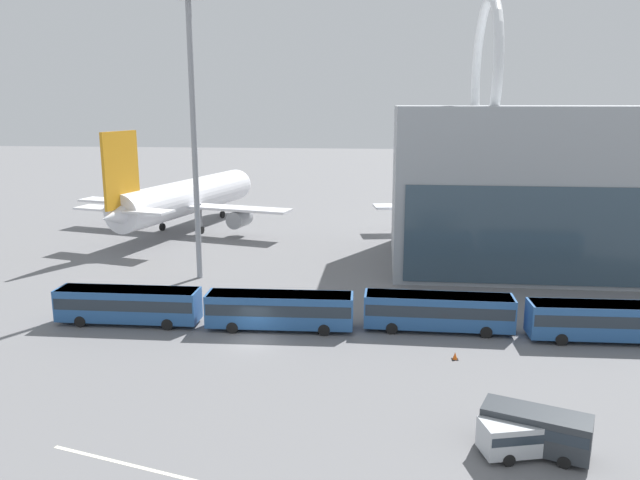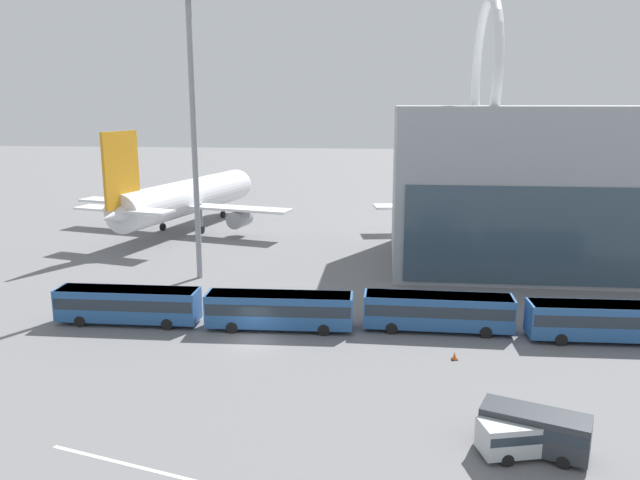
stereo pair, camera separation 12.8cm
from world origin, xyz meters
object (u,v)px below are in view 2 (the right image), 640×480
floodlight_mast (192,95)px  traffic_cone_0 (454,356)px  shuttle_bus_1 (279,308)px  shuttle_bus_2 (438,310)px  service_van_crossing (535,428)px  shuttle_bus_3 (607,319)px  shuttle_bus_0 (128,303)px  airliner_at_gate_near (184,198)px  airliner_at_gate_far (502,200)px  service_van_foreground (528,435)px

floodlight_mast → traffic_cone_0: 38.29m
shuttle_bus_1 → traffic_cone_0: (14.32, -5.08, -1.58)m
shuttle_bus_2 → service_van_crossing: bearing=-77.6°
shuttle_bus_3 → service_van_crossing: size_ratio=2.04×
shuttle_bus_0 → floodlight_mast: size_ratio=0.42×
airliner_at_gate_near → shuttle_bus_3: airliner_at_gate_near is taller
shuttle_bus_2 → airliner_at_gate_near: bearing=132.5°
airliner_at_gate_far → shuttle_bus_3: (0.58, -45.46, -2.80)m
shuttle_bus_2 → traffic_cone_0: bearing=-81.6°
airliner_at_gate_near → airliner_at_gate_far: size_ratio=0.90×
airliner_at_gate_far → shuttle_bus_3: 45.55m
floodlight_mast → traffic_cone_0: size_ratio=50.43×
service_van_foreground → service_van_crossing: 0.60m
service_van_crossing → traffic_cone_0: (-3.03, 12.52, -1.13)m
shuttle_bus_1 → floodlight_mast: 26.26m
airliner_at_gate_near → traffic_cone_0: (35.71, -45.21, -4.76)m
shuttle_bus_2 → shuttle_bus_3: (13.49, -1.00, 0.00)m
airliner_at_gate_far → service_van_crossing: bearing=162.4°
shuttle_bus_2 → service_van_foreground: bearing=-79.1°
shuttle_bus_1 → service_van_crossing: shuttle_bus_1 is taller
airliner_at_gate_near → shuttle_bus_3: size_ratio=3.01×
airliner_at_gate_near → shuttle_bus_1: airliner_at_gate_near is taller
shuttle_bus_0 → floodlight_mast: (1.89, 15.11, 18.05)m
service_van_foreground → shuttle_bus_1: bearing=118.7°
shuttle_bus_3 → traffic_cone_0: bearing=-159.4°
shuttle_bus_3 → floodlight_mast: floodlight_mast is taller
shuttle_bus_0 → floodlight_mast: floodlight_mast is taller
airliner_at_gate_far → service_van_foreground: (-9.47, -63.49, -3.45)m
shuttle_bus_0 → shuttle_bus_2: size_ratio=1.00×
shuttle_bus_1 → shuttle_bus_0: bearing=178.0°
shuttle_bus_0 → shuttle_bus_1: size_ratio=1.00×
airliner_at_gate_far → shuttle_bus_2: (-12.91, -44.46, -2.80)m
traffic_cone_0 → shuttle_bus_3: bearing=22.1°
shuttle_bus_0 → shuttle_bus_2: (26.98, 1.02, 0.00)m
service_van_crossing → airliner_at_gate_far: bearing=-77.3°
shuttle_bus_1 → service_van_foreground: (16.93, -17.97, -0.65)m
shuttle_bus_2 → shuttle_bus_3: size_ratio=1.00×
service_van_foreground → traffic_cone_0: 13.18m
shuttle_bus_1 → service_van_crossing: size_ratio=2.04×
service_van_crossing → floodlight_mast: bearing=-27.7°
airliner_at_gate_far → shuttle_bus_0: airliner_at_gate_far is taller
shuttle_bus_1 → service_van_crossing: bearing=-47.3°
airliner_at_gate_far → service_van_crossing: (-9.05, -63.12, -3.24)m
shuttle_bus_3 → traffic_cone_0: shuttle_bus_3 is taller
shuttle_bus_1 → service_van_foreground: 24.70m
shuttle_bus_1 → service_van_foreground: bearing=-48.6°
shuttle_bus_2 → service_van_foreground: 19.34m
airliner_at_gate_near → airliner_at_gate_far: airliner_at_gate_near is taller
airliner_at_gate_near → service_van_crossing: airliner_at_gate_near is taller
shuttle_bus_2 → traffic_cone_0: 6.39m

